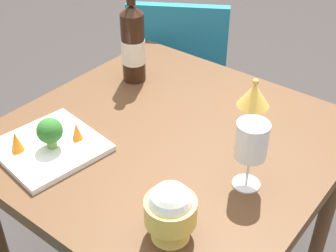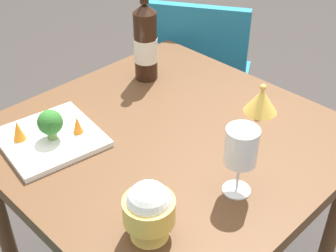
{
  "view_description": "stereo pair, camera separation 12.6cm",
  "coord_description": "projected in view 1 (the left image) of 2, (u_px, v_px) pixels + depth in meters",
  "views": [
    {
      "loc": [
        0.81,
        0.63,
        1.49
      ],
      "look_at": [
        0.0,
        0.0,
        0.76
      ],
      "focal_mm": 49.23,
      "sensor_mm": 36.0,
      "label": 1
    },
    {
      "loc": [
        0.73,
        0.73,
        1.49
      ],
      "look_at": [
        0.0,
        0.0,
        0.76
      ],
      "focal_mm": 49.23,
      "sensor_mm": 36.0,
      "label": 2
    }
  ],
  "objects": [
    {
      "name": "rice_bowl_lid",
      "position": [
        254.0,
        95.0,
        1.38
      ],
      "size": [
        0.1,
        0.1,
        0.09
      ],
      "color": "gold",
      "rests_on": "dining_table"
    },
    {
      "name": "carrot_garnish_left",
      "position": [
        77.0,
        131.0,
        1.22
      ],
      "size": [
        0.03,
        0.03,
        0.05
      ],
      "color": "orange",
      "rests_on": "serving_plate"
    },
    {
      "name": "dining_table",
      "position": [
        168.0,
        159.0,
        1.33
      ],
      "size": [
        0.88,
        0.88,
        0.73
      ],
      "color": "brown",
      "rests_on": "ground_plane"
    },
    {
      "name": "serving_plate",
      "position": [
        50.0,
        147.0,
        1.22
      ],
      "size": [
        0.28,
        0.28,
        0.02
      ],
      "rotation": [
        0.0,
        0.0,
        -0.14
      ],
      "color": "white",
      "rests_on": "dining_table"
    },
    {
      "name": "carrot_garnish_right",
      "position": [
        16.0,
        141.0,
        1.18
      ],
      "size": [
        0.03,
        0.03,
        0.06
      ],
      "color": "orange",
      "rests_on": "serving_plate"
    },
    {
      "name": "broccoli_floret",
      "position": [
        50.0,
        131.0,
        1.18
      ],
      "size": [
        0.07,
        0.07,
        0.09
      ],
      "color": "#729E4C",
      "rests_on": "serving_plate"
    },
    {
      "name": "chair_near_window",
      "position": [
        179.0,
        70.0,
        2.0
      ],
      "size": [
        0.55,
        0.55,
        0.85
      ],
      "rotation": [
        0.0,
        0.0,
        2.12
      ],
      "color": "teal",
      "rests_on": "ground_plane"
    },
    {
      "name": "rice_bowl",
      "position": [
        170.0,
        211.0,
        0.94
      ],
      "size": [
        0.11,
        0.11,
        0.14
      ],
      "color": "gold",
      "rests_on": "dining_table"
    },
    {
      "name": "wine_bottle",
      "position": [
        133.0,
        43.0,
        1.46
      ],
      "size": [
        0.08,
        0.08,
        0.33
      ],
      "color": "black",
      "rests_on": "dining_table"
    },
    {
      "name": "wine_glass",
      "position": [
        252.0,
        142.0,
        1.04
      ],
      "size": [
        0.08,
        0.08,
        0.18
      ],
      "color": "white",
      "rests_on": "dining_table"
    }
  ]
}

